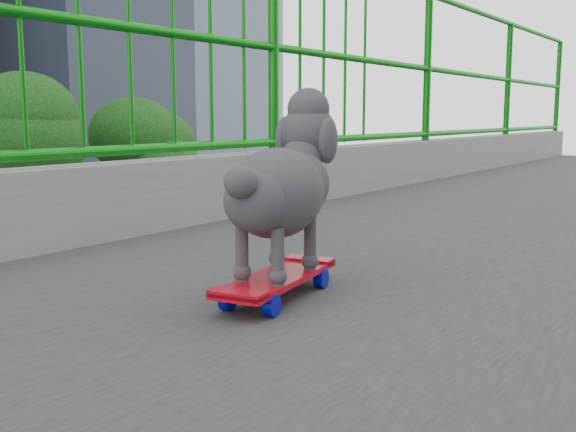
% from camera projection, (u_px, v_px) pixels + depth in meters
% --- Properties ---
extents(skateboard, '(0.22, 0.50, 0.06)m').
position_uv_depth(skateboard, '(277.00, 281.00, 1.82)').
color(skateboard, red).
rests_on(skateboard, footbridge).
extents(poodle, '(0.28, 0.55, 0.46)m').
position_uv_depth(poodle, '(282.00, 183.00, 1.80)').
color(poodle, '#2C2A2F').
rests_on(poodle, skateboard).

